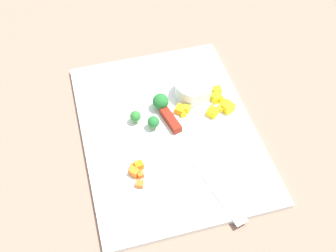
# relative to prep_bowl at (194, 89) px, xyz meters

# --- Properties ---
(ground_plane) EXTENTS (4.00, 4.00, 0.00)m
(ground_plane) POSITION_rel_prep_bowl_xyz_m (-0.08, 0.09, -0.03)
(ground_plane) COLOR #896E5C
(cutting_board) EXTENTS (0.49, 0.38, 0.01)m
(cutting_board) POSITION_rel_prep_bowl_xyz_m (-0.08, 0.09, -0.03)
(cutting_board) COLOR white
(cutting_board) RESTS_ON ground_plane
(prep_bowl) EXTENTS (0.09, 0.09, 0.04)m
(prep_bowl) POSITION_rel_prep_bowl_xyz_m (0.00, 0.00, 0.00)
(prep_bowl) COLOR white
(prep_bowl) RESTS_ON cutting_board
(chef_knife) EXTENTS (0.31, 0.10, 0.02)m
(chef_knife) POSITION_rel_prep_bowl_xyz_m (-0.14, 0.06, -0.01)
(chef_knife) COLOR silver
(chef_knife) RESTS_ON cutting_board
(carrot_dice_0) EXTENTS (0.02, 0.02, 0.02)m
(carrot_dice_0) POSITION_rel_prep_bowl_xyz_m (-0.17, 0.17, -0.01)
(carrot_dice_0) COLOR orange
(carrot_dice_0) RESTS_ON cutting_board
(carrot_dice_1) EXTENTS (0.02, 0.02, 0.02)m
(carrot_dice_1) POSITION_rel_prep_bowl_xyz_m (-0.18, 0.18, -0.01)
(carrot_dice_1) COLOR orange
(carrot_dice_1) RESTS_ON cutting_board
(carrot_dice_2) EXTENTS (0.02, 0.02, 0.01)m
(carrot_dice_2) POSITION_rel_prep_bowl_xyz_m (-0.21, 0.18, -0.01)
(carrot_dice_2) COLOR orange
(carrot_dice_2) RESTS_ON cutting_board
(carrot_dice_3) EXTENTS (0.02, 0.02, 0.01)m
(carrot_dice_3) POSITION_rel_prep_bowl_xyz_m (-0.17, 0.18, -0.01)
(carrot_dice_3) COLOR orange
(carrot_dice_3) RESTS_ON cutting_board
(carrot_dice_4) EXTENTS (0.01, 0.01, 0.01)m
(carrot_dice_4) POSITION_rel_prep_bowl_xyz_m (-0.19, 0.17, -0.01)
(carrot_dice_4) COLOR orange
(carrot_dice_4) RESTS_ON cutting_board
(pepper_dice_0) EXTENTS (0.02, 0.02, 0.01)m
(pepper_dice_0) POSITION_rel_prep_bowl_xyz_m (-0.06, -0.05, -0.01)
(pepper_dice_0) COLOR yellow
(pepper_dice_0) RESTS_ON cutting_board
(pepper_dice_1) EXTENTS (0.02, 0.02, 0.01)m
(pepper_dice_1) POSITION_rel_prep_bowl_xyz_m (-0.04, 0.03, -0.01)
(pepper_dice_1) COLOR yellow
(pepper_dice_1) RESTS_ON cutting_board
(pepper_dice_2) EXTENTS (0.03, 0.03, 0.02)m
(pepper_dice_2) POSITION_rel_prep_bowl_xyz_m (-0.07, -0.02, -0.01)
(pepper_dice_2) COLOR yellow
(pepper_dice_2) RESTS_ON cutting_board
(pepper_dice_3) EXTENTS (0.03, 0.03, 0.02)m
(pepper_dice_3) POSITION_rel_prep_bowl_xyz_m (-0.07, -0.06, -0.01)
(pepper_dice_3) COLOR yellow
(pepper_dice_3) RESTS_ON cutting_board
(pepper_dice_4) EXTENTS (0.03, 0.03, 0.02)m
(pepper_dice_4) POSITION_rel_prep_bowl_xyz_m (-0.03, -0.05, -0.01)
(pepper_dice_4) COLOR yellow
(pepper_dice_4) RESTS_ON cutting_board
(pepper_dice_5) EXTENTS (0.01, 0.01, 0.01)m
(pepper_dice_5) POSITION_rel_prep_bowl_xyz_m (-0.06, 0.04, -0.02)
(pepper_dice_5) COLOR yellow
(pepper_dice_5) RESTS_ON cutting_board
(pepper_dice_6) EXTENTS (0.03, 0.03, 0.02)m
(pepper_dice_6) POSITION_rel_prep_bowl_xyz_m (-0.04, 0.05, -0.01)
(pepper_dice_6) COLOR yellow
(pepper_dice_6) RESTS_ON cutting_board
(pepper_dice_7) EXTENTS (0.02, 0.02, 0.01)m
(pepper_dice_7) POSITION_rel_prep_bowl_xyz_m (-0.05, -0.06, -0.02)
(pepper_dice_7) COLOR yellow
(pepper_dice_7) RESTS_ON cutting_board
(pepper_dice_8) EXTENTS (0.02, 0.02, 0.01)m
(pepper_dice_8) POSITION_rel_prep_bowl_xyz_m (-0.01, -0.06, -0.01)
(pepper_dice_8) COLOR yellow
(pepper_dice_8) RESTS_ON cutting_board
(broccoli_floret_0) EXTENTS (0.04, 0.04, 0.04)m
(broccoli_floret_0) POSITION_rel_prep_bowl_xyz_m (-0.02, 0.08, 0.00)
(broccoli_floret_0) COLOR #96C35E
(broccoli_floret_0) RESTS_ON cutting_board
(broccoli_floret_1) EXTENTS (0.03, 0.03, 0.03)m
(broccoli_floret_1) POSITION_rel_prep_bowl_xyz_m (-0.07, 0.12, -0.00)
(broccoli_floret_1) COLOR #82B758
(broccoli_floret_1) RESTS_ON cutting_board
(broccoli_floret_2) EXTENTS (0.02, 0.02, 0.03)m
(broccoli_floret_2) POSITION_rel_prep_bowl_xyz_m (-0.05, 0.15, -0.00)
(broccoli_floret_2) COLOR #85B263
(broccoli_floret_2) RESTS_ON cutting_board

